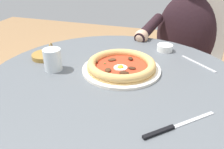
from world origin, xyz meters
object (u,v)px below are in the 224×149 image
object	(u,v)px
dining_table	(115,112)
ramekin_capers	(165,48)
diner_person	(179,68)
cafe_chair_diner	(189,54)
steak_knife	(170,128)
pizza_on_plate	(121,66)
water_glass	(53,61)
fork_utensil	(198,64)
olive_pan	(46,55)

from	to	relation	value
dining_table	ramekin_capers	size ratio (longest dim) A/B	13.50
diner_person	cafe_chair_diner	size ratio (longest dim) A/B	1.25
steak_knife	diner_person	distance (m)	0.93
pizza_on_plate	water_glass	world-z (taller)	water_glass
fork_utensil	dining_table	bearing A→B (deg)	36.89
water_glass	olive_pan	xyz separation A→B (m)	(0.09, -0.09, -0.03)
dining_table	water_glass	world-z (taller)	water_glass
olive_pan	diner_person	size ratio (longest dim) A/B	0.13
pizza_on_plate	steak_knife	bearing A→B (deg)	126.50
fork_utensil	cafe_chair_diner	xyz separation A→B (m)	(0.02, -0.60, -0.21)
olive_pan	cafe_chair_diner	size ratio (longest dim) A/B	0.16
cafe_chair_diner	ramekin_capers	bearing A→B (deg)	75.90
water_glass	ramekin_capers	bearing A→B (deg)	-140.15
diner_person	cafe_chair_diner	distance (m)	0.16
ramekin_capers	dining_table	bearing A→B (deg)	65.72
ramekin_capers	pizza_on_plate	bearing A→B (deg)	61.44
pizza_on_plate	water_glass	bearing A→B (deg)	16.12
pizza_on_plate	fork_utensil	bearing A→B (deg)	-151.83
ramekin_capers	olive_pan	size ratio (longest dim) A/B	0.51
steak_knife	ramekin_capers	distance (m)	0.53
cafe_chair_diner	steak_knife	bearing A→B (deg)	86.93
water_glass	cafe_chair_diner	xyz separation A→B (m)	(-0.51, -0.82, -0.24)
dining_table	pizza_on_plate	world-z (taller)	pizza_on_plate
dining_table	olive_pan	distance (m)	0.38
cafe_chair_diner	water_glass	bearing A→B (deg)	58.28
pizza_on_plate	diner_person	distance (m)	0.70
pizza_on_plate	diner_person	bearing A→B (deg)	-109.26
ramekin_capers	fork_utensil	distance (m)	0.17
dining_table	cafe_chair_diner	bearing A→B (deg)	-108.13
ramekin_capers	diner_person	distance (m)	0.46
pizza_on_plate	cafe_chair_diner	bearing A→B (deg)	-109.17
olive_pan	fork_utensil	bearing A→B (deg)	-168.07
olive_pan	fork_utensil	distance (m)	0.63
steak_knife	fork_utensil	xyz separation A→B (m)	(-0.07, -0.43, -0.00)
olive_pan	diner_person	xyz separation A→B (m)	(-0.55, -0.59, -0.26)
pizza_on_plate	ramekin_capers	world-z (taller)	pizza_on_plate
pizza_on_plate	water_glass	xyz separation A→B (m)	(0.25, 0.07, 0.02)
cafe_chair_diner	pizza_on_plate	bearing A→B (deg)	70.83
pizza_on_plate	steak_knife	xyz separation A→B (m)	(-0.21, 0.28, -0.02)
olive_pan	water_glass	bearing A→B (deg)	135.06
dining_table	cafe_chair_diner	xyz separation A→B (m)	(-0.27, -0.82, -0.05)
dining_table	cafe_chair_diner	world-z (taller)	cafe_chair_diner
water_glass	fork_utensil	bearing A→B (deg)	-157.24
diner_person	olive_pan	bearing A→B (deg)	47.04
dining_table	cafe_chair_diner	size ratio (longest dim) A/B	1.08
pizza_on_plate	olive_pan	distance (m)	0.34
pizza_on_plate	fork_utensil	distance (m)	0.32
steak_knife	water_glass	bearing A→B (deg)	-24.51
pizza_on_plate	ramekin_capers	xyz separation A→B (m)	(-0.13, -0.25, -0.00)
diner_person	dining_table	bearing A→B (deg)	72.00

